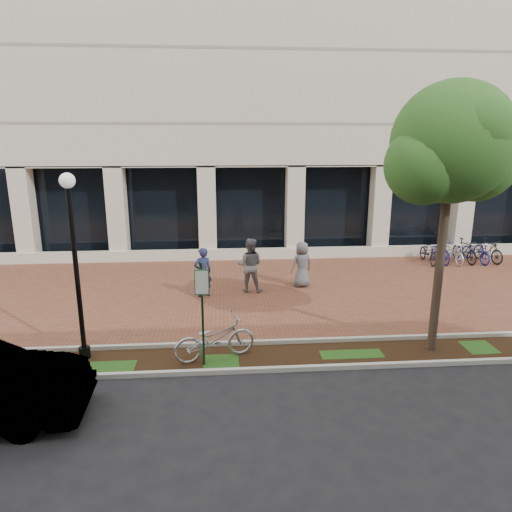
{
  "coord_description": "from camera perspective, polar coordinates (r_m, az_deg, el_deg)",
  "views": [
    {
      "loc": [
        -1.38,
        -15.72,
        5.34
      ],
      "look_at": [
        -0.22,
        -0.8,
        1.51
      ],
      "focal_mm": 32.0,
      "sensor_mm": 36.0,
      "label": 1
    }
  ],
  "objects": [
    {
      "name": "brick_plaza",
      "position": [
        16.66,
        0.56,
        -4.31
      ],
      "size": [
        40.0,
        9.0,
        0.01
      ],
      "primitive_type": "cube",
      "color": "brown",
      "rests_on": "ground"
    },
    {
      "name": "ground",
      "position": [
        16.67,
        0.56,
        -4.33
      ],
      "size": [
        120.0,
        120.0,
        0.0
      ],
      "primitive_type": "plane",
      "color": "black",
      "rests_on": "ground"
    },
    {
      "name": "bike_rack_cluster",
      "position": [
        22.2,
        23.93,
        0.52
      ],
      "size": [
        3.54,
        1.89,
        1.06
      ],
      "rotation": [
        0.0,
        0.0,
        0.05
      ],
      "color": "black",
      "rests_on": "ground"
    },
    {
      "name": "bollard",
      "position": [
        21.56,
        21.88,
        0.19
      ],
      "size": [
        0.12,
        0.12,
        0.87
      ],
      "color": "#B8B9BD",
      "rests_on": "ground"
    },
    {
      "name": "locked_bicycle",
      "position": [
        11.55,
        -5.17,
        -10.25
      ],
      "size": [
        2.19,
        1.31,
        1.09
      ],
      "primitive_type": "imported",
      "rotation": [
        0.0,
        0.0,
        1.88
      ],
      "color": "#B0B0B5",
      "rests_on": "ground"
    },
    {
      "name": "near_office_building",
      "position": [
        26.65,
        -1.53,
        24.55
      ],
      "size": [
        40.0,
        12.12,
        16.0
      ],
      "color": "beige",
      "rests_on": "ground"
    },
    {
      "name": "parking_sign",
      "position": [
        10.84,
        -6.74,
        -5.73
      ],
      "size": [
        0.34,
        0.07,
        2.6
      ],
      "rotation": [
        0.0,
        0.0,
        -0.09
      ],
      "color": "#143716",
      "rests_on": "ground"
    },
    {
      "name": "curb_plaza_side",
      "position": [
        12.48,
        2.38,
        -10.68
      ],
      "size": [
        40.0,
        0.12,
        0.12
      ],
      "primitive_type": "cube",
      "color": "#B8B9AE",
      "rests_on": "ground"
    },
    {
      "name": "pedestrian_left",
      "position": [
        15.89,
        -6.66,
        -2.04
      ],
      "size": [
        0.75,
        0.63,
        1.76
      ],
      "primitive_type": "imported",
      "rotation": [
        0.0,
        0.0,
        3.53
      ],
      "color": "#1E244B",
      "rests_on": "ground"
    },
    {
      "name": "street_tree",
      "position": [
        11.95,
        23.39,
        11.97
      ],
      "size": [
        3.43,
        2.86,
        6.7
      ],
      "color": "#433326",
      "rests_on": "ground"
    },
    {
      "name": "planting_strip",
      "position": [
        11.84,
        2.82,
        -12.45
      ],
      "size": [
        40.0,
        1.5,
        0.01
      ],
      "primitive_type": "cube",
      "color": "black",
      "rests_on": "ground"
    },
    {
      "name": "pedestrian_mid",
      "position": [
        16.31,
        -0.8,
        -1.15
      ],
      "size": [
        1.09,
        0.93,
        1.96
      ],
      "primitive_type": "imported",
      "rotation": [
        0.0,
        0.0,
        2.92
      ],
      "color": "slate",
      "rests_on": "ground"
    },
    {
      "name": "curb_street_side",
      "position": [
        11.15,
        3.32,
        -13.93
      ],
      "size": [
        40.0,
        0.12,
        0.12
      ],
      "primitive_type": "cube",
      "color": "#B8B9AE",
      "rests_on": "ground"
    },
    {
      "name": "lamppost",
      "position": [
        11.66,
        -21.67,
        -0.28
      ],
      "size": [
        0.36,
        0.36,
        4.61
      ],
      "color": "black",
      "rests_on": "ground"
    },
    {
      "name": "pedestrian_right",
      "position": [
        16.97,
        5.75,
        -1.04
      ],
      "size": [
        0.97,
        0.8,
        1.71
      ],
      "primitive_type": "imported",
      "rotation": [
        0.0,
        0.0,
        3.5
      ],
      "color": "#5A5A5E",
      "rests_on": "ground"
    }
  ]
}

